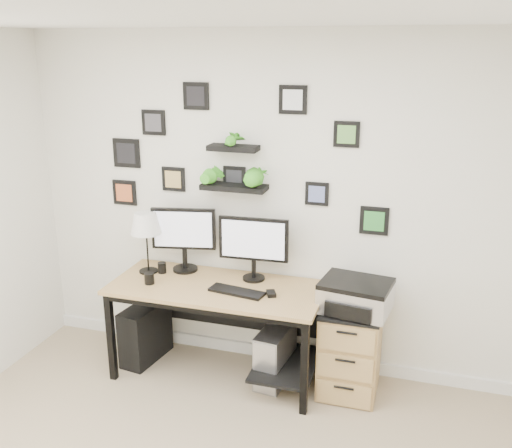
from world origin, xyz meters
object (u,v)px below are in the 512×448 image
(monitor_left, at_px, (184,235))
(printer, at_px, (356,296))
(monitor_right, at_px, (253,243))
(file_cabinet, at_px, (350,349))
(table_lamp, at_px, (146,225))
(desk, at_px, (223,300))
(pc_tower_grey, at_px, (275,355))
(mug, at_px, (149,278))
(pc_tower_black, at_px, (146,332))

(monitor_left, distance_m, printer, 1.41)
(monitor_right, height_order, printer, monitor_right)
(monitor_left, distance_m, file_cabinet, 1.54)
(table_lamp, distance_m, printer, 1.69)
(monitor_left, bearing_deg, monitor_right, -1.65)
(desk, bearing_deg, pc_tower_grey, 0.31)
(monitor_right, bearing_deg, monitor_left, 178.35)
(mug, height_order, file_cabinet, mug)
(monitor_left, height_order, pc_tower_black, monitor_left)
(monitor_left, bearing_deg, pc_tower_grey, -12.37)
(desk, height_order, table_lamp, table_lamp)
(desk, bearing_deg, file_cabinet, 3.42)
(pc_tower_grey, bearing_deg, monitor_left, 167.63)
(file_cabinet, xyz_separation_m, printer, (0.02, -0.04, 0.45))
(monitor_left, xyz_separation_m, pc_tower_grey, (0.80, -0.18, -0.84))
(monitor_left, bearing_deg, pc_tower_black, -150.88)
(pc_tower_black, xyz_separation_m, printer, (1.68, 0.01, 0.55))
(monitor_right, height_order, table_lamp, monitor_right)
(desk, height_order, pc_tower_grey, desk)
(desk, height_order, file_cabinet, desk)
(printer, bearing_deg, file_cabinet, 118.96)
(file_cabinet, distance_m, printer, 0.45)
(monitor_left, xyz_separation_m, monitor_right, (0.58, -0.02, -0.01))
(desk, distance_m, pc_tower_grey, 0.58)
(table_lamp, relative_size, mug, 5.82)
(mug, xyz_separation_m, pc_tower_grey, (0.95, 0.14, -0.57))
(table_lamp, bearing_deg, desk, -6.01)
(printer, bearing_deg, monitor_right, 170.05)
(monitor_right, xyz_separation_m, mug, (-0.73, -0.30, -0.25))
(pc_tower_black, distance_m, pc_tower_grey, 1.10)
(table_lamp, bearing_deg, file_cabinet, -0.36)
(mug, bearing_deg, monitor_right, 22.56)
(mug, relative_size, pc_tower_black, 0.18)
(printer, bearing_deg, desk, -178.81)
(desk, xyz_separation_m, printer, (0.99, 0.02, 0.15))
(monitor_right, relative_size, printer, 1.02)
(pc_tower_black, bearing_deg, mug, -37.44)
(monitor_left, height_order, printer, monitor_left)
(file_cabinet, bearing_deg, mug, -172.42)
(mug, bearing_deg, monitor_left, 64.62)
(table_lamp, bearing_deg, monitor_right, 6.23)
(mug, bearing_deg, desk, 14.92)
(monitor_left, relative_size, printer, 0.98)
(pc_tower_grey, distance_m, file_cabinet, 0.57)
(pc_tower_black, bearing_deg, desk, 7.89)
(monitor_right, xyz_separation_m, printer, (0.80, -0.14, -0.26))
(desk, xyz_separation_m, pc_tower_black, (-0.68, 0.01, -0.39))
(pc_tower_grey, bearing_deg, desk, -179.69)
(desk, bearing_deg, mug, -165.08)
(mug, distance_m, pc_tower_grey, 1.12)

